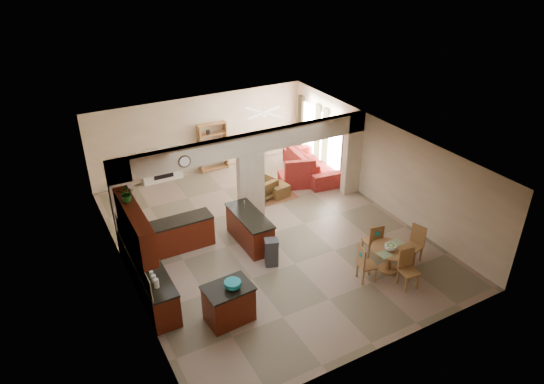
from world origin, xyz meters
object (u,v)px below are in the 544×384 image
sofa (312,164)px  kitchen_island (229,303)px  dining_table (390,255)px  armchair (263,188)px

sofa → kitchen_island: bearing=140.5°
dining_table → sofa: 5.89m
sofa → dining_table: bearing=174.0°
sofa → armchair: (-2.33, -0.69, -0.07)m
dining_table → armchair: (-1.03, 5.06, -0.13)m
dining_table → sofa: size_ratio=0.36×
kitchen_island → dining_table: size_ratio=1.12×
dining_table → sofa: bearing=77.2°
kitchen_island → armchair: (3.35, 4.74, -0.12)m
dining_table → armchair: dining_table is taller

